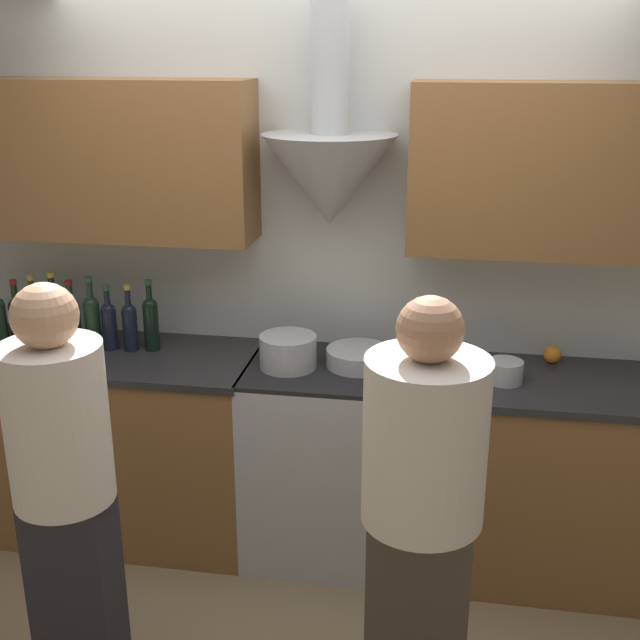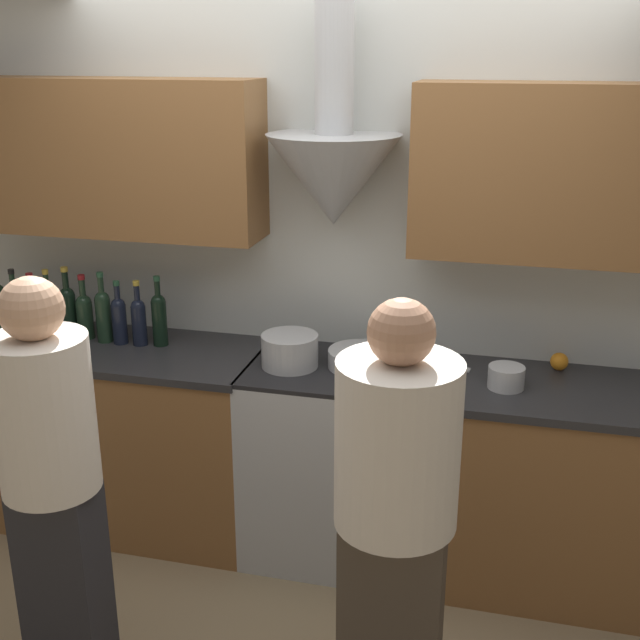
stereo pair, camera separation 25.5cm
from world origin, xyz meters
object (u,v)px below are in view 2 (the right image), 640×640
object	(u,v)px
wine_bottle_7	(119,318)
stock_pot	(290,351)
wine_bottle_6	(103,313)
wine_bottle_1	(16,309)
person_foreground_left	(52,478)
saucepan	(506,377)
wine_bottle_8	(139,319)
person_foreground_right	(395,525)
mixing_bowl	(361,358)
wine_bottle_5	(85,313)
orange_fruit	(559,361)
wine_bottle_2	(33,310)
stove_range	(325,458)
wine_bottle_4	(68,309)
wine_bottle_3	(49,310)
wine_bottle_9	(159,317)

from	to	relation	value
wine_bottle_7	stock_pot	world-z (taller)	wine_bottle_7
wine_bottle_6	stock_pot	xyz separation A→B (m)	(0.95, -0.09, -0.07)
wine_bottle_1	person_foreground_left	world-z (taller)	person_foreground_left
saucepan	wine_bottle_8	bearing A→B (deg)	176.75
wine_bottle_7	person_foreground_right	bearing A→B (deg)	-36.87
mixing_bowl	person_foreground_right	xyz separation A→B (m)	(0.33, -1.11, -0.09)
wine_bottle_5	saucepan	bearing A→B (deg)	-3.34
wine_bottle_7	orange_fruit	xyz separation A→B (m)	(2.02, 0.16, -0.09)
wine_bottle_2	wine_bottle_8	bearing A→B (deg)	-1.04
wine_bottle_2	saucepan	bearing A→B (deg)	-2.70
stove_range	wine_bottle_4	world-z (taller)	wine_bottle_4
wine_bottle_3	person_foreground_left	bearing A→B (deg)	-58.60
wine_bottle_5	mixing_bowl	bearing A→B (deg)	-1.64
stove_range	wine_bottle_1	bearing A→B (deg)	178.34
wine_bottle_2	wine_bottle_4	xyz separation A→B (m)	(0.19, 0.01, 0.02)
wine_bottle_1	wine_bottle_8	world-z (taller)	wine_bottle_1
wine_bottle_1	wine_bottle_8	distance (m)	0.66
wine_bottle_4	saucepan	world-z (taller)	wine_bottle_4
wine_bottle_4	stock_pot	size ratio (longest dim) A/B	1.39
person_foreground_right	wine_bottle_5	bearing A→B (deg)	145.86
mixing_bowl	saucepan	distance (m)	0.63
wine_bottle_3	person_foreground_right	size ratio (longest dim) A/B	0.21
wine_bottle_5	wine_bottle_6	world-z (taller)	wine_bottle_6
wine_bottle_9	wine_bottle_5	bearing A→B (deg)	179.96
wine_bottle_8	person_foreground_left	bearing A→B (deg)	-78.98
wine_bottle_8	person_foreground_right	distance (m)	1.81
wine_bottle_8	saucepan	world-z (taller)	wine_bottle_8
wine_bottle_6	wine_bottle_9	distance (m)	0.28
wine_bottle_6	person_foreground_right	size ratio (longest dim) A/B	0.21
wine_bottle_1	wine_bottle_5	bearing A→B (deg)	3.48
orange_fruit	stock_pot	bearing A→B (deg)	-168.03
wine_bottle_8	wine_bottle_6	bearing A→B (deg)	-179.99
wine_bottle_1	person_foreground_left	distance (m)	1.45
mixing_bowl	stove_range	bearing A→B (deg)	-169.52
mixing_bowl	person_foreground_right	bearing A→B (deg)	-73.44
wine_bottle_7	orange_fruit	distance (m)	2.03
wine_bottle_5	wine_bottle_6	distance (m)	0.11
wine_bottle_8	person_foreground_right	bearing A→B (deg)	-38.88
wine_bottle_7	orange_fruit	world-z (taller)	wine_bottle_7
stock_pot	person_foreground_right	xyz separation A→B (m)	(0.64, -1.05, -0.13)
wine_bottle_1	person_foreground_right	size ratio (longest dim) A/B	0.20
wine_bottle_2	stock_pot	distance (m)	1.34
stock_pot	mixing_bowl	xyz separation A→B (m)	(0.31, 0.07, -0.03)
stock_pot	saucepan	bearing A→B (deg)	-0.64
wine_bottle_3	wine_bottle_6	size ratio (longest dim) A/B	0.97
wine_bottle_2	wine_bottle_7	bearing A→B (deg)	-1.82
mixing_bowl	person_foreground_right	distance (m)	1.17
wine_bottle_4	person_foreground_right	xyz separation A→B (m)	(1.79, -1.15, -0.19)
stock_pot	person_foreground_left	xyz separation A→B (m)	(-0.54, -1.05, -0.12)
wine_bottle_9	person_foreground_left	distance (m)	1.18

